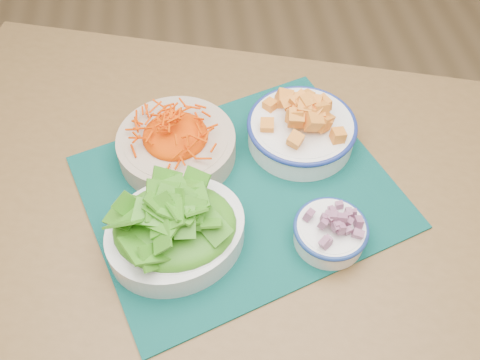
{
  "coord_description": "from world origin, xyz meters",
  "views": [
    {
      "loc": [
        -0.31,
        -0.47,
        1.5
      ],
      "look_at": [
        -0.25,
        0.08,
        0.78
      ],
      "focal_mm": 40.0,
      "sensor_mm": 36.0,
      "label": 1
    }
  ],
  "objects_px": {
    "placemat": "(240,191)",
    "onion_bowl": "(331,230)",
    "table": "(240,243)",
    "carrot_bowl": "(176,141)",
    "lettuce_bowl": "(175,227)",
    "squash_bowl": "(302,125)"
  },
  "relations": [
    {
      "from": "squash_bowl",
      "to": "carrot_bowl",
      "type": "bearing_deg",
      "value": -178.26
    },
    {
      "from": "table",
      "to": "lettuce_bowl",
      "type": "xyz_separation_m",
      "value": [
        -0.11,
        -0.04,
        0.14
      ]
    },
    {
      "from": "placemat",
      "to": "onion_bowl",
      "type": "relative_size",
      "value": 3.6
    },
    {
      "from": "onion_bowl",
      "to": "carrot_bowl",
      "type": "bearing_deg",
      "value": 137.89
    },
    {
      "from": "placemat",
      "to": "carrot_bowl",
      "type": "bearing_deg",
      "value": 118.33
    },
    {
      "from": "carrot_bowl",
      "to": "squash_bowl",
      "type": "distance_m",
      "value": 0.23
    },
    {
      "from": "placemat",
      "to": "lettuce_bowl",
      "type": "bearing_deg",
      "value": -159.76
    },
    {
      "from": "table",
      "to": "squash_bowl",
      "type": "height_order",
      "value": "squash_bowl"
    },
    {
      "from": "placemat",
      "to": "lettuce_bowl",
      "type": "height_order",
      "value": "lettuce_bowl"
    },
    {
      "from": "onion_bowl",
      "to": "table",
      "type": "bearing_deg",
      "value": 153.41
    },
    {
      "from": "squash_bowl",
      "to": "onion_bowl",
      "type": "distance_m",
      "value": 0.22
    },
    {
      "from": "placemat",
      "to": "carrot_bowl",
      "type": "distance_m",
      "value": 0.15
    },
    {
      "from": "table",
      "to": "squash_bowl",
      "type": "bearing_deg",
      "value": 66.6
    },
    {
      "from": "placemat",
      "to": "lettuce_bowl",
      "type": "distance_m",
      "value": 0.15
    },
    {
      "from": "carrot_bowl",
      "to": "lettuce_bowl",
      "type": "xyz_separation_m",
      "value": [
        -0.01,
        -0.19,
        0.01
      ]
    },
    {
      "from": "squash_bowl",
      "to": "onion_bowl",
      "type": "bearing_deg",
      "value": -88.64
    },
    {
      "from": "lettuce_bowl",
      "to": "onion_bowl",
      "type": "relative_size",
      "value": 1.99
    },
    {
      "from": "onion_bowl",
      "to": "lettuce_bowl",
      "type": "bearing_deg",
      "value": 174.35
    },
    {
      "from": "table",
      "to": "onion_bowl",
      "type": "bearing_deg",
      "value": -8.59
    },
    {
      "from": "placemat",
      "to": "onion_bowl",
      "type": "distance_m",
      "value": 0.18
    },
    {
      "from": "carrot_bowl",
      "to": "onion_bowl",
      "type": "relative_size",
      "value": 1.91
    },
    {
      "from": "carrot_bowl",
      "to": "onion_bowl",
      "type": "bearing_deg",
      "value": -42.11
    }
  ]
}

